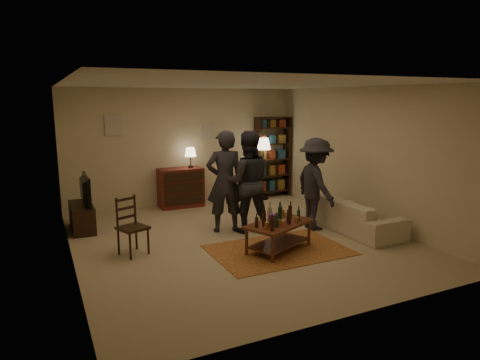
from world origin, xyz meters
TOP-DOWN VIEW (x-y plane):
  - floor at (0.00, 0.00)m, footprint 6.00×6.00m
  - room_shell at (-0.65, 2.98)m, footprint 6.00×6.00m
  - rug at (0.35, -0.77)m, footprint 2.20×1.50m
  - coffee_table at (0.35, -0.77)m, footprint 1.32×1.05m
  - dining_chair at (-1.86, 0.13)m, footprint 0.54×0.54m
  - tv_stand at (-2.44, 1.80)m, footprint 0.40×1.00m
  - dresser at (-0.19, 2.71)m, footprint 1.00×0.50m
  - bookshelf at (2.25, 2.78)m, footprint 0.90×0.34m
  - floor_lamp at (1.87, 2.58)m, footprint 0.36×0.36m
  - sofa at (2.20, -0.40)m, footprint 0.81×2.08m
  - person_left at (-0.02, 0.58)m, footprint 0.78×0.60m
  - person_right at (0.36, 0.41)m, footprint 1.11×0.99m
  - person_by_sofa at (1.60, -0.01)m, footprint 0.75×1.18m

SIDE VIEW (x-z plane):
  - floor at x=0.00m, z-range 0.00..0.00m
  - rug at x=0.35m, z-range 0.00..0.01m
  - sofa at x=2.20m, z-range 0.00..0.61m
  - tv_stand at x=-2.44m, z-range -0.14..0.91m
  - coffee_table at x=0.35m, z-range 0.01..0.82m
  - dresser at x=-0.19m, z-range -0.20..1.16m
  - dining_chair at x=-1.86m, z-range 0.02..0.97m
  - person_by_sofa at x=1.60m, z-range 0.00..1.75m
  - person_right at x=0.36m, z-range 0.00..1.89m
  - person_left at x=-0.02m, z-range 0.00..1.91m
  - bookshelf at x=2.25m, z-range 0.03..2.04m
  - floor_lamp at x=1.87m, z-range 0.52..2.04m
  - room_shell at x=-0.65m, z-range -1.19..4.81m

